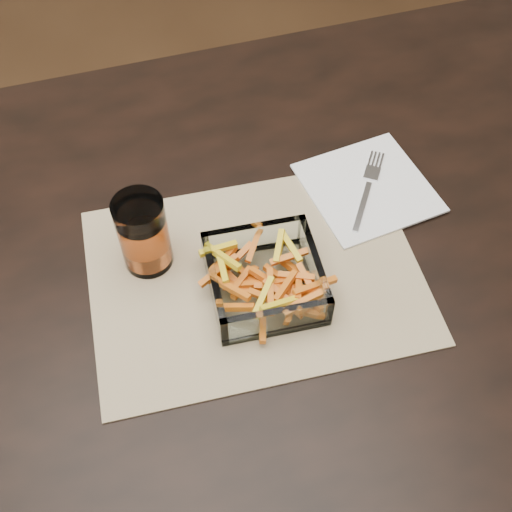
# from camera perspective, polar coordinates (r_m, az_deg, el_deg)

# --- Properties ---
(dining_table) EXTENTS (1.60, 0.90, 0.75)m
(dining_table) POSITION_cam_1_polar(r_m,az_deg,el_deg) (0.98, -6.68, -3.57)
(dining_table) COLOR black
(dining_table) RESTS_ON ground
(placemat) EXTENTS (0.47, 0.36, 0.00)m
(placemat) POSITION_cam_1_polar(r_m,az_deg,el_deg) (0.88, -0.08, -1.71)
(placemat) COLOR tan
(placemat) RESTS_ON dining_table
(glass_bowl) EXTENTS (0.16, 0.16, 0.06)m
(glass_bowl) POSITION_cam_1_polar(r_m,az_deg,el_deg) (0.85, 0.79, -2.17)
(glass_bowl) COLOR white
(glass_bowl) RESTS_ON placemat
(tumbler) EXTENTS (0.07, 0.07, 0.12)m
(tumbler) POSITION_cam_1_polar(r_m,az_deg,el_deg) (0.86, -9.94, 1.81)
(tumbler) COLOR white
(tumbler) RESTS_ON placemat
(napkin) EXTENTS (0.20, 0.20, 0.00)m
(napkin) POSITION_cam_1_polar(r_m,az_deg,el_deg) (0.99, 9.91, 6.01)
(napkin) COLOR white
(napkin) RESTS_ON placemat
(fork) EXTENTS (0.11, 0.14, 0.00)m
(fork) POSITION_cam_1_polar(r_m,az_deg,el_deg) (0.99, 9.91, 6.05)
(fork) COLOR silver
(fork) RESTS_ON napkin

